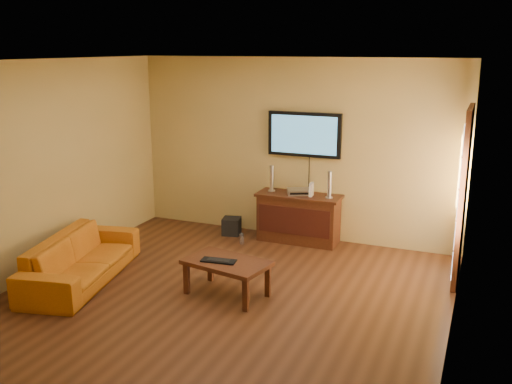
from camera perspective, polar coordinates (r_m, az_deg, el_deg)
The scene contains 14 objects.
ground_plane at distance 6.76m, azimuth -3.32°, elevation -10.58°, with size 5.00×5.00×0.00m, color #3B1F10.
room_walls at distance 6.79m, azimuth -1.23°, elevation 4.53°, with size 5.00×5.00×5.00m.
french_door at distance 7.43m, azimuth 19.95°, elevation -0.52°, with size 0.07×1.02×2.22m.
media_console at distance 8.53m, azimuth 4.27°, elevation -2.59°, with size 1.25×0.48×0.73m.
television at distance 8.44m, azimuth 4.86°, elevation 5.75°, with size 1.11×0.08×0.66m.
coffee_table at distance 6.71m, azimuth -2.93°, elevation -7.36°, with size 1.06×0.75×0.43m.
sofa at distance 7.43m, azimuth -17.14°, elevation -5.67°, with size 1.96×0.57×0.77m, color #BC6614.
speaker_left at distance 8.56m, azimuth 1.57°, elevation 1.27°, with size 0.11×0.11×0.40m.
speaker_right at distance 8.23m, azimuth 7.36°, elevation 0.62°, with size 0.11×0.11×0.40m.
av_receiver at distance 8.44m, azimuth 4.34°, elevation 0.05°, with size 0.34×0.25×0.08m, color silver.
game_console at distance 8.33m, azimuth 5.56°, elevation 0.25°, with size 0.04×0.14×0.20m, color white.
subwoofer at distance 8.89m, azimuth -2.46°, elevation -3.43°, with size 0.26×0.26×0.26m, color black.
bottle at distance 8.47m, azimuth -1.45°, elevation -4.68°, with size 0.06×0.06×0.18m.
keyboard at distance 6.67m, azimuth -3.76°, elevation -6.86°, with size 0.42×0.20×0.02m.
Camera 1 is at (2.69, -5.50, 2.85)m, focal length 40.00 mm.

